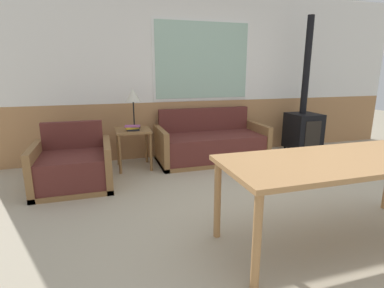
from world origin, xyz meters
name	(u,v)px	position (x,y,z in m)	size (l,w,h in m)	color
ground_plane	(307,218)	(0.00, 0.00, 0.00)	(16.00, 16.00, 0.00)	#B2A58C
wall_back	(214,75)	(-0.01, 2.63, 1.36)	(7.20, 0.09, 2.70)	#AD7A4C
couch	(211,145)	(-0.24, 2.13, 0.26)	(1.72, 0.83, 0.82)	olive
armchair	(73,168)	(-2.30, 1.56, 0.25)	(0.93, 0.83, 0.78)	olive
side_table	(133,137)	(-1.48, 2.13, 0.48)	(0.50, 0.50, 0.59)	olive
table_lamp	(133,97)	(-1.45, 2.22, 1.05)	(0.22, 0.22, 0.59)	black
book_stack	(133,128)	(-1.49, 2.04, 0.63)	(0.23, 0.17, 0.08)	black
dining_table	(343,166)	(-0.03, -0.40, 0.68)	(2.05, 0.81, 0.74)	#B27F4C
wood_stove	(303,124)	(1.44, 2.06, 0.53)	(0.49, 0.53, 2.31)	black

